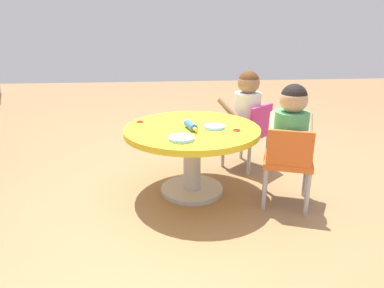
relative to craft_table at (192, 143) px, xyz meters
The scene contains 13 objects.
ground_plane 0.36m from the craft_table, ahead, with size 10.00×10.00×0.00m, color #9E7247.
craft_table is the anchor object (origin of this frame).
child_chair_left 0.64m from the craft_table, 112.73° to the right, with size 0.38×0.38×0.54m.
seated_child_left 0.66m from the craft_table, 109.13° to the right, with size 0.42×0.37×0.51m.
child_chair_right 0.64m from the craft_table, 51.98° to the right, with size 0.42×0.42×0.54m.
seated_child_right 0.66m from the craft_table, 48.38° to the right, with size 0.44×0.43×0.51m.
rolling_pin 0.14m from the craft_table, 163.52° to the left, with size 0.23×0.08×0.05m.
craft_scissors 0.22m from the craft_table, 157.53° to the left, with size 0.07×0.14×0.01m.
playdough_blob_0 0.19m from the craft_table, 104.37° to the right, with size 0.14×0.14×0.02m, color #8CCCF2.
playdough_blob_1 0.30m from the craft_table, 161.70° to the left, with size 0.16×0.16×0.02m, color #8CCCF2.
cookie_cutter_0 0.40m from the craft_table, 66.19° to the left, with size 0.05×0.05×0.01m, color red.
cookie_cutter_1 0.13m from the craft_table, ahead, with size 0.06×0.06×0.01m, color #D83FA5.
cookie_cutter_2 0.32m from the craft_table, 111.01° to the right, with size 0.05×0.05×0.01m, color red.
Camera 1 is at (-2.22, 0.20, 1.13)m, focal length 32.48 mm.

